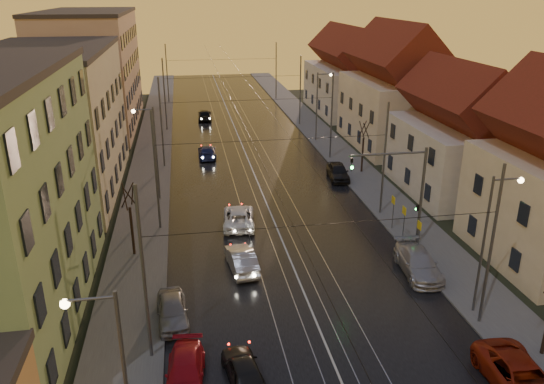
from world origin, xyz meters
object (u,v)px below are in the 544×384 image
driving_car_0 (243,370)px  street_lamp_3 (320,100)px  parked_left_3 (172,310)px  driving_car_2 (239,217)px  driving_car_1 (241,259)px  traffic_light_mast (408,186)px  parked_right_0 (521,379)px  driving_car_3 (207,152)px  street_lamp_1 (491,232)px  driving_car_4 (205,115)px  street_lamp_0 (115,374)px  parked_right_1 (418,263)px  street_lamp_2 (152,145)px  parked_right_2 (338,172)px  parked_left_2 (185,372)px

driving_car_0 → street_lamp_3: bearing=-116.3°
driving_car_0 → parked_left_3: (-3.22, 5.34, 0.04)m
driving_car_2 → driving_car_1: bearing=91.0°
street_lamp_3 → traffic_light_mast: bearing=-92.3°
parked_right_0 → driving_car_3: bearing=109.7°
street_lamp_1 → traffic_light_mast: size_ratio=1.11×
street_lamp_1 → driving_car_4: street_lamp_1 is taller
traffic_light_mast → parked_left_3: size_ratio=1.80×
street_lamp_1 → traffic_light_mast: (-1.11, 8.00, -0.29)m
traffic_light_mast → driving_car_3: 26.79m
street_lamp_0 → street_lamp_1: 19.89m
traffic_light_mast → parked_right_1: 5.16m
driving_car_0 → driving_car_4: driving_car_4 is taller
street_lamp_2 → driving_car_0: (4.72, -23.42, -4.24)m
parked_right_0 → parked_right_2: (0.00, 28.77, 0.01)m
street_lamp_3 → parked_right_0: bearing=-92.0°
street_lamp_0 → street_lamp_2: size_ratio=1.00×
street_lamp_1 → driving_car_0: (-13.49, -3.42, -4.24)m
street_lamp_1 → driving_car_1: (-12.41, 6.94, -4.17)m
parked_right_0 → parked_right_1: same height
parked_right_1 → street_lamp_0: bearing=-138.3°
street_lamp_2 → parked_right_2: bearing=8.9°
street_lamp_2 → parked_right_0: bearing=-57.4°
street_lamp_0 → driving_car_4: bearing=84.5°
driving_car_3 → street_lamp_3: bearing=-161.0°
driving_car_4 → parked_right_1: (11.15, -44.33, -0.02)m
parked_right_0 → street_lamp_3: bearing=90.3°
driving_car_4 → driving_car_3: bearing=90.8°
driving_car_0 → parked_left_2: driving_car_0 is taller
driving_car_3 → driving_car_4: (0.62, 17.40, 0.11)m
street_lamp_0 → parked_right_1: size_ratio=1.58×
traffic_light_mast → parked_right_0: size_ratio=1.36×
driving_car_3 → parked_right_1: 29.38m
street_lamp_0 → parked_left_3: street_lamp_0 is taller
parked_right_0 → parked_left_2: bearing=170.5°
driving_car_1 → street_lamp_3: bearing=-119.2°
street_lamp_2 → parked_right_2: street_lamp_2 is taller
traffic_light_mast → driving_car_1: size_ratio=1.67×
street_lamp_1 → traffic_light_mast: 8.08m
traffic_light_mast → street_lamp_1: bearing=-82.1°
parked_left_3 → parked_right_2: 25.68m
street_lamp_2 → street_lamp_1: bearing=-47.7°
driving_car_1 → street_lamp_2: bearing=-72.1°
traffic_light_mast → driving_car_4: bearing=105.8°
street_lamp_2 → driving_car_4: 29.74m
street_lamp_3 → driving_car_4: (-12.68, 12.93, -4.13)m
street_lamp_3 → parked_left_2: bearing=-112.4°
driving_car_3 → parked_right_1: size_ratio=0.88×
parked_right_1 → street_lamp_2: bearing=141.9°
street_lamp_0 → street_lamp_2: (0.00, 28.00, 0.00)m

